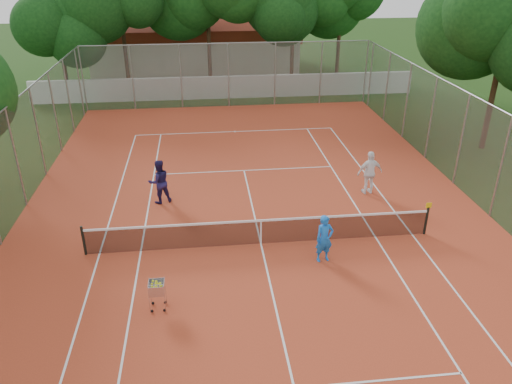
{
  "coord_description": "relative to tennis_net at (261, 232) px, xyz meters",
  "views": [
    {
      "loc": [
        -1.85,
        -14.69,
        9.29
      ],
      "look_at": [
        0.0,
        1.5,
        1.3
      ],
      "focal_mm": 35.0,
      "sensor_mm": 36.0,
      "label": 1
    }
  ],
  "objects": [
    {
      "name": "player_far_right",
      "position": [
        4.96,
        3.49,
        0.44
      ],
      "size": [
        1.14,
        0.59,
        1.86
      ],
      "primitive_type": "imported",
      "rotation": [
        0.0,
        0.0,
        3.27
      ],
      "color": "white",
      "rests_on": "court_pad"
    },
    {
      "name": "boundary_wall",
      "position": [
        0.0,
        19.0,
        0.24
      ],
      "size": [
        26.0,
        0.3,
        1.5
      ],
      "primitive_type": "cube",
      "color": "white",
      "rests_on": "ground"
    },
    {
      "name": "perimeter_fence",
      "position": [
        0.0,
        0.0,
        1.49
      ],
      "size": [
        18.0,
        34.0,
        4.0
      ],
      "primitive_type": "cube",
      "color": "slate",
      "rests_on": "ground"
    },
    {
      "name": "ball_hopper",
      "position": [
        -3.33,
        -3.1,
        -0.0
      ],
      "size": [
        0.52,
        0.52,
        0.97
      ],
      "primitive_type": "cube",
      "rotation": [
        0.0,
        0.0,
        -0.11
      ],
      "color": "silver",
      "rests_on": "court_pad"
    },
    {
      "name": "player_near",
      "position": [
        1.92,
        -1.22,
        0.33
      ],
      "size": [
        0.66,
        0.5,
        1.64
      ],
      "primitive_type": "imported",
      "rotation": [
        0.0,
        0.0,
        0.19
      ],
      "color": "blue",
      "rests_on": "court_pad"
    },
    {
      "name": "ground",
      "position": [
        0.0,
        0.0,
        -0.51
      ],
      "size": [
        120.0,
        120.0,
        0.0
      ],
      "primitive_type": "plane",
      "color": "#17320D",
      "rests_on": "ground"
    },
    {
      "name": "court_pad",
      "position": [
        0.0,
        0.0,
        -0.5
      ],
      "size": [
        18.0,
        34.0,
        0.02
      ],
      "primitive_type": "cube",
      "color": "#B64123",
      "rests_on": "ground"
    },
    {
      "name": "tropical_trees",
      "position": [
        0.0,
        22.0,
        4.49
      ],
      "size": [
        29.0,
        19.0,
        10.0
      ],
      "primitive_type": "cube",
      "color": "black",
      "rests_on": "ground"
    },
    {
      "name": "tennis_net",
      "position": [
        0.0,
        0.0,
        0.0
      ],
      "size": [
        11.88,
        0.1,
        0.98
      ],
      "primitive_type": "cube",
      "color": "black",
      "rests_on": "court_pad"
    },
    {
      "name": "clubhouse",
      "position": [
        -2.0,
        29.0,
        1.69
      ],
      "size": [
        16.4,
        9.0,
        4.4
      ],
      "primitive_type": "cube",
      "color": "beige",
      "rests_on": "ground"
    },
    {
      "name": "player_far_left",
      "position": [
        -3.64,
        3.62,
        0.42
      ],
      "size": [
        1.07,
        0.95,
        1.82
      ],
      "primitive_type": "imported",
      "rotation": [
        0.0,
        0.0,
        3.5
      ],
      "color": "#20184A",
      "rests_on": "court_pad"
    },
    {
      "name": "court_lines",
      "position": [
        0.0,
        0.0,
        -0.49
      ],
      "size": [
        10.98,
        23.78,
        0.01
      ],
      "primitive_type": "cube",
      "color": "white",
      "rests_on": "court_pad"
    }
  ]
}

